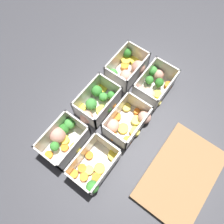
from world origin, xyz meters
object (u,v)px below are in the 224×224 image
object	(u,v)px
container_near_center	(97,103)
container_far_left	(153,86)
container_far_right	(94,168)
container_near_left	(128,69)
container_far_center	(127,122)
container_near_right	(63,138)

from	to	relation	value
container_near_center	container_far_left	bearing A→B (deg)	145.77
container_near_center	container_far_right	size ratio (longest dim) A/B	1.06
container_near_left	container_near_center	world-z (taller)	same
container_far_right	container_near_center	bearing A→B (deg)	-144.07
container_near_left	container_near_center	bearing A→B (deg)	-1.82
container_far_left	container_far_right	xyz separation A→B (m)	(0.34, 0.01, -0.00)
container_far_center	container_far_left	bearing A→B (deg)	-177.36
container_near_center	container_far_center	xyz separation A→B (m)	(-0.00, 0.12, -0.00)
container_near_center	container_near_right	size ratio (longest dim) A/B	1.15
container_far_left	container_far_center	size ratio (longest dim) A/B	0.96
container_near_right	container_far_right	size ratio (longest dim) A/B	0.92
container_near_left	container_near_center	size ratio (longest dim) A/B	0.97
container_near_left	container_near_right	world-z (taller)	same
container_near_left	container_far_right	xyz separation A→B (m)	(0.35, 0.12, -0.00)
container_near_center	container_far_left	size ratio (longest dim) A/B	1.11
container_far_right	container_near_right	bearing A→B (deg)	-96.04
container_near_center	container_far_center	size ratio (longest dim) A/B	1.07
container_near_left	container_far_center	distance (m)	0.20
container_near_right	container_far_center	size ratio (longest dim) A/B	0.93
container_far_left	container_near_right	bearing A→B (deg)	-20.93
container_near_left	container_far_center	world-z (taller)	same
container_far_left	container_far_right	bearing A→B (deg)	1.89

